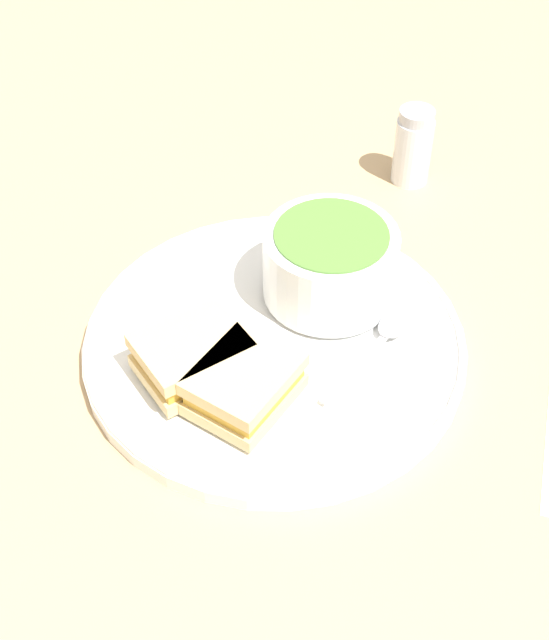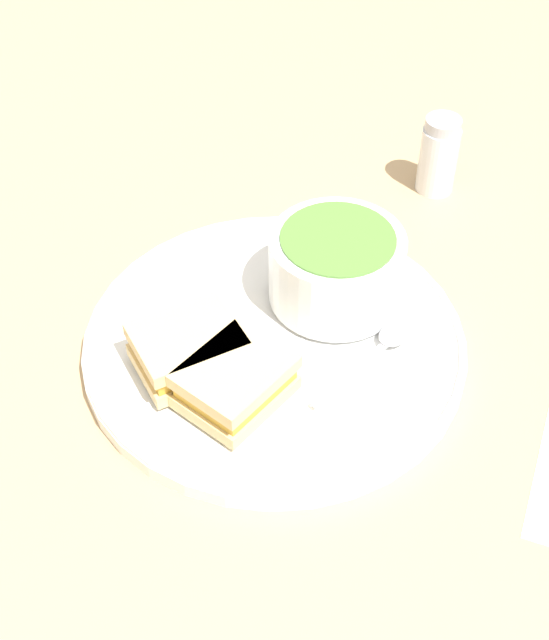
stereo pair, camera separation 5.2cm
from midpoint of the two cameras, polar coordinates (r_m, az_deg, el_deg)
ground_plane at (r=0.76m, az=-1.97°, el=-1.97°), size 2.40×2.40×0.00m
plate at (r=0.75m, az=-1.99°, el=-1.49°), size 0.32×0.32×0.02m
soup_bowl at (r=0.76m, az=1.61°, el=3.59°), size 0.12×0.12×0.07m
spoon at (r=0.75m, az=5.26°, el=-0.85°), size 0.12×0.05×0.01m
sandwich_half_near at (r=0.71m, az=-7.42°, el=-2.32°), size 0.11×0.10×0.04m
sandwich_half_far at (r=0.69m, az=-4.22°, el=-4.19°), size 0.10×0.09×0.04m
salt_shaker at (r=0.93m, az=7.24°, el=10.90°), size 0.04×0.04×0.08m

